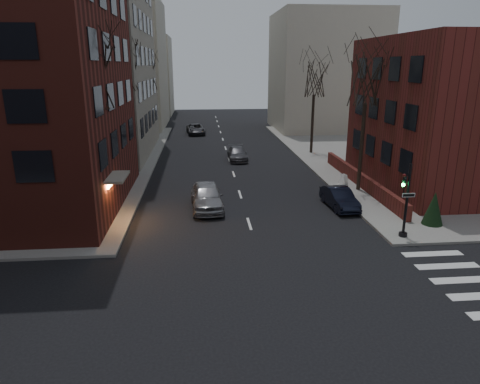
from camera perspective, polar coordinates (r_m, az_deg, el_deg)
name	(u,v)px	position (r m, az deg, el deg)	size (l,w,h in m)	color
ground	(291,356)	(14.88, 6.77, -20.85)	(160.00, 160.00, 0.00)	black
building_left_tan	(48,10)	(47.97, -24.27, 21.21)	(18.00, 18.00, 28.00)	#9F9584
building_right_brick	(459,114)	(36.22, 27.20, 9.23)	(12.00, 14.00, 11.00)	maroon
low_wall_right	(360,179)	(33.84, 15.73, 1.66)	(0.35, 16.00, 1.00)	maroon
building_distant_la	(115,65)	(67.65, -16.34, 15.96)	(14.00, 16.00, 18.00)	#B5AB99
building_distant_ra	(325,72)	(64.02, 11.24, 15.39)	(14.00, 14.00, 16.00)	#B5AB99
building_distant_lb	(144,76)	(84.18, -12.67, 14.85)	(10.00, 12.00, 14.00)	#B5AB99
traffic_signal	(405,205)	(24.17, 21.16, -1.66)	(0.76, 0.44, 4.00)	black
tree_left_a	(91,75)	(26.24, -19.30, 14.52)	(4.18, 4.18, 10.26)	#2D231C
tree_left_b	(125,66)	(38.01, -15.04, 15.91)	(4.40, 4.40, 10.80)	#2D231C
tree_left_c	(146,74)	(51.89, -12.41, 15.15)	(3.96, 3.96, 9.72)	#2D231C
tree_right_a	(367,80)	(31.69, 16.57, 14.16)	(3.96, 3.96, 9.72)	#2D231C
tree_right_b	(314,80)	(45.03, 9.90, 14.55)	(3.74, 3.74, 9.18)	#2D231C
streetlamp_near	(129,130)	(34.30, -14.54, 8.07)	(0.36, 0.36, 6.28)	black
streetlamp_far	(155,106)	(54.01, -11.26, 11.22)	(0.36, 0.36, 6.28)	black
parked_sedan	(339,198)	(28.65, 13.12, -0.80)	(1.40, 4.03, 1.33)	black
car_lane_silver	(207,196)	(27.80, -4.47, -0.56)	(1.98, 4.92, 1.68)	gray
car_lane_gray	(237,154)	(42.11, -0.35, 5.12)	(1.78, 4.37, 1.27)	#434348
car_lane_far	(196,129)	(58.59, -5.93, 8.34)	(2.27, 4.92, 1.37)	#39393D
sandwich_board	(344,179)	(33.83, 13.67, 1.66)	(0.37, 0.52, 0.83)	white
evergreen_shrub	(434,208)	(26.94, 24.43, -1.97)	(1.17, 1.17, 1.95)	black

